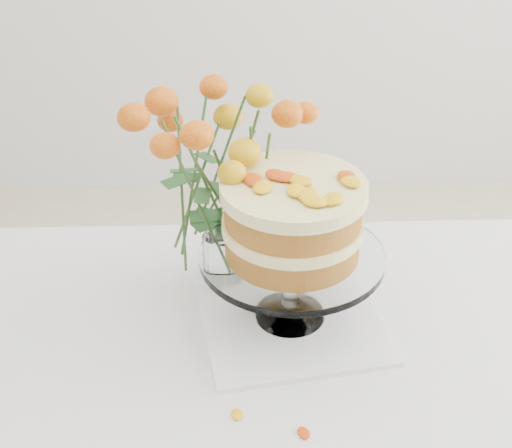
{
  "coord_description": "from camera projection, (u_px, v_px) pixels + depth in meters",
  "views": [
    {
      "loc": [
        -0.12,
        -0.88,
        1.6
      ],
      "look_at": [
        -0.08,
        0.19,
        0.93
      ],
      "focal_mm": 50.0,
      "sensor_mm": 36.0,
      "label": 1
    }
  ],
  "objects": [
    {
      "name": "napkin",
      "position": [
        290.0,
        318.0,
        1.3
      ],
      "size": [
        0.37,
        0.37,
        0.01
      ],
      "primitive_type": "cube",
      "rotation": [
        0.0,
        0.0,
        0.17
      ],
      "color": "white",
      "rests_on": "table"
    },
    {
      "name": "stray_petal_b",
      "position": [
        304.0,
        433.0,
        1.07
      ],
      "size": [
        0.03,
        0.02,
        0.0
      ],
      "primitive_type": "ellipsoid",
      "color": "yellow",
      "rests_on": "table"
    },
    {
      "name": "cake_stand",
      "position": [
        293.0,
        226.0,
        1.19
      ],
      "size": [
        0.32,
        0.32,
        0.29
      ],
      "rotation": [
        0.0,
        0.0,
        -0.02
      ],
      "color": "white",
      "rests_on": "napkin"
    },
    {
      "name": "stray_petal_a",
      "position": [
        237.0,
        415.0,
        1.11
      ],
      "size": [
        0.03,
        0.02,
        0.0
      ],
      "primitive_type": "ellipsoid",
      "color": "yellow",
      "rests_on": "table"
    },
    {
      "name": "table",
      "position": [
        306.0,
        403.0,
        1.24
      ],
      "size": [
        1.43,
        0.93,
        0.76
      ],
      "color": "tan",
      "rests_on": "ground"
    },
    {
      "name": "rose_vase",
      "position": [
        222.0,
        172.0,
        1.27
      ],
      "size": [
        0.33,
        0.33,
        0.41
      ],
      "rotation": [
        0.0,
        0.0,
        0.24
      ],
      "color": "white",
      "rests_on": "table"
    }
  ]
}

